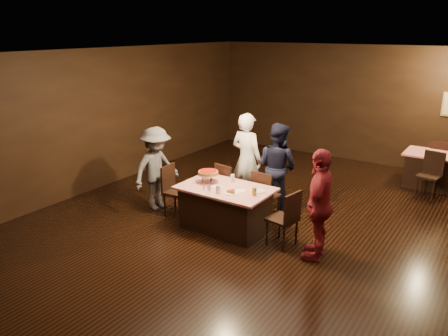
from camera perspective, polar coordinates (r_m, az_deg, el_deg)
The scene contains 22 objects.
room at distance 7.27m, azimuth 5.55°, elevation 7.83°, with size 10.00×10.04×3.02m.
main_table at distance 7.66m, azimuth 0.20°, elevation -5.25°, with size 1.60×1.00×0.77m, color #A3120A.
back_table at distance 10.70m, azimuth 25.80°, elevation -0.30°, with size 1.30×0.90×0.77m, color red.
chair_far_left at distance 8.42m, azimuth 0.77°, elevation -2.43°, with size 0.42×0.42×0.95m, color black.
chair_far_right at distance 8.04m, azimuth 5.56°, elevation -3.52°, with size 0.42×0.42×0.95m, color black.
chair_end_left at distance 8.25m, azimuth -6.18°, elevation -2.97°, with size 0.42×0.42×0.95m, color black.
chair_end_right at distance 7.13m, azimuth 7.63°, elevation -6.48°, with size 0.42×0.42×0.95m, color black.
chair_back_near at distance 10.01m, azimuth 25.24°, elevation -0.85°, with size 0.42×0.42×0.95m, color black.
chair_back_far at distance 11.25m, azimuth 26.34°, elevation 0.93°, with size 0.42×0.42×0.95m, color black.
diner_white_jacket at distance 8.59m, azimuth 2.98°, elevation 1.13°, with size 0.67×0.44×1.85m, color white.
diner_navy_hoodie at distance 8.41m, azimuth 6.99°, elevation 0.16°, with size 0.83×0.65×1.71m, color black.
diner_grey_knit at distance 8.48m, azimuth -8.84°, elevation -0.08°, with size 1.05×0.60×1.62m, color #59585D.
diner_red_shirt at distance 6.71m, azimuth 12.34°, elevation -4.68°, with size 1.02×0.42×1.74m, color maroon.
pizza_stand at distance 7.72m, azimuth -2.06°, elevation -0.60°, with size 0.38×0.38×0.22m.
plate_with_slice at distance 7.24m, azimuth 1.06°, elevation -3.16°, with size 0.25×0.25×0.06m.
plate_empty at distance 7.37m, azimuth 4.42°, elevation -2.99°, with size 0.25×0.25×0.01m, color white.
glass_front_left at distance 7.24m, azimuth -0.79°, elevation -2.80°, with size 0.08×0.08×0.14m, color silver.
glass_amber at distance 7.16m, azimuth 3.98°, elevation -3.07°, with size 0.08×0.08×0.14m, color #BF7F26.
glass_back at distance 7.76m, azimuth 1.12°, elevation -1.36°, with size 0.08×0.08×0.14m, color silver.
condiments at distance 7.38m, azimuth -2.18°, elevation -2.56°, with size 0.17×0.10×0.09m.
napkin_center at distance 7.37m, azimuth 2.15°, elevation -2.98°, with size 0.16×0.16×0.01m, color white.
napkin_left at distance 7.56m, azimuth -0.95°, elevation -2.42°, with size 0.16×0.16×0.01m, color white.
Camera 1 is at (3.39, -6.30, 3.39)m, focal length 35.00 mm.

